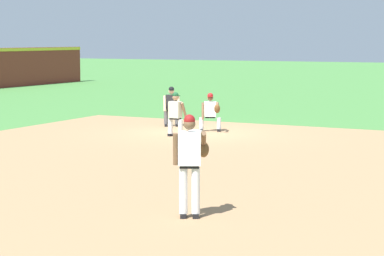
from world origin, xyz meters
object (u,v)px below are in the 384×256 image
pitcher (190,159)px  umpire (171,105)px  baseball (189,164)px  first_baseman (211,111)px  baserunner (176,113)px  first_base_bag (195,132)px

pitcher → umpire: 14.09m
baseball → umpire: (7.25, 4.44, 0.76)m
baseball → umpire: size_ratio=0.05×
first_baseman → baserunner: 1.77m
pitcher → umpire: size_ratio=1.27×
baseball → baserunner: baserunner is taller
first_base_bag → umpire: bearing=51.0°
baseball → first_baseman: 6.98m
pitcher → first_baseman: size_ratio=1.39×
first_base_bag → baseball: (-5.93, -2.82, -0.01)m
first_baseman → baserunner: bearing=164.9°
pitcher → umpire: pitcher is taller
first_baseman → pitcher: bearing=-156.2°
first_base_bag → baserunner: 1.38m
baseball → pitcher: size_ratio=0.04×
first_baseman → umpire: (0.76, 1.95, 0.06)m
baserunner → umpire: 2.89m
first_base_bag → pitcher: bearing=-153.7°
first_base_bag → umpire: 2.22m
baserunner → umpire: size_ratio=1.00×
baseball → first_baseman: first_baseman is taller
first_base_bag → first_baseman: 0.94m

